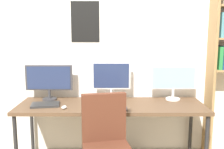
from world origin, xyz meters
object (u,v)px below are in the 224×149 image
object	(u,v)px
monitor_right	(174,80)
desk	(112,108)
monitor_center	(112,78)
monitor_left	(50,80)
laptop_closed	(46,105)
computer_mouse	(65,107)
keyboard_main	(112,109)

from	to	relation	value
monitor_right	desk	bearing A→B (deg)	-164.83
monitor_center	monitor_right	world-z (taller)	monitor_center
monitor_left	laptop_closed	size ratio (longest dim) A/B	1.83
monitor_center	monitor_right	xyz separation A→B (m)	(0.78, 0.00, -0.02)
monitor_left	laptop_closed	bearing A→B (deg)	-86.95
laptop_closed	monitor_right	bearing A→B (deg)	0.44
monitor_left	laptop_closed	distance (m)	0.37
monitor_center	computer_mouse	xyz separation A→B (m)	(-0.53, -0.39, -0.26)
monitor_left	monitor_right	xyz separation A→B (m)	(1.57, -0.00, -0.00)
desk	laptop_closed	size ratio (longest dim) A/B	6.89
desk	computer_mouse	world-z (taller)	computer_mouse
monitor_right	keyboard_main	distance (m)	0.93
desk	monitor_right	distance (m)	0.87
computer_mouse	laptop_closed	xyz separation A→B (m)	(-0.24, 0.12, -0.00)
desk	monitor_left	distance (m)	0.87
keyboard_main	laptop_closed	bearing A→B (deg)	167.55
laptop_closed	desk	bearing A→B (deg)	-5.03
keyboard_main	monitor_left	bearing A→B (deg)	150.53
monitor_center	laptop_closed	distance (m)	0.86
computer_mouse	laptop_closed	distance (m)	0.27
monitor_left	laptop_closed	world-z (taller)	monitor_left
monitor_left	computer_mouse	size ratio (longest dim) A/B	6.11
monitor_center	monitor_right	distance (m)	0.78
desk	computer_mouse	bearing A→B (deg)	-161.11
monitor_center	desk	bearing A→B (deg)	-90.00
keyboard_main	monitor_center	bearing A→B (deg)	90.00
monitor_center	laptop_closed	xyz separation A→B (m)	(-0.77, -0.27, -0.26)
keyboard_main	laptop_closed	size ratio (longest dim) A/B	1.10
monitor_right	keyboard_main	size ratio (longest dim) A/B	1.63
monitor_center	monitor_right	size ratio (longest dim) A/B	0.84
monitor_center	keyboard_main	bearing A→B (deg)	-90.00
desk	monitor_right	world-z (taller)	monitor_right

